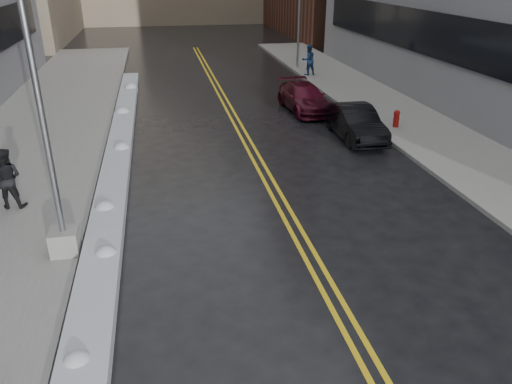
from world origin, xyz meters
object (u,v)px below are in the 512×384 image
fire_hydrant (396,118)px  pedestrian_b (6,178)px  traffic_signal (299,16)px  lamppost (50,160)px  pedestrian_east (308,60)px  car_black (355,123)px  car_maroon (304,98)px

fire_hydrant → pedestrian_b: pedestrian_b is taller
traffic_signal → lamppost: bearing=-118.2°
pedestrian_east → car_black: (-1.57, -12.02, -0.40)m
pedestrian_b → pedestrian_east: (13.64, 16.38, 0.04)m
fire_hydrant → traffic_signal: 14.30m
car_black → car_maroon: size_ratio=0.93×
pedestrian_east → car_black: size_ratio=0.45×
fire_hydrant → car_maroon: (-2.98, 3.79, 0.08)m
pedestrian_b → lamppost: bearing=129.5°
car_black → traffic_signal: bearing=84.1°
lamppost → traffic_signal: size_ratio=1.27×
traffic_signal → pedestrian_east: 3.57m
traffic_signal → pedestrian_east: (-0.06, -2.70, -2.33)m
lamppost → fire_hydrant: size_ratio=10.45×
traffic_signal → pedestrian_b: traffic_signal is taller
fire_hydrant → car_maroon: car_maroon is taller
fire_hydrant → traffic_signal: bearing=92.0°
lamppost → fire_hydrant: (12.30, 8.00, -1.98)m
lamppost → pedestrian_b: size_ratio=4.35×
traffic_signal → pedestrian_east: bearing=-91.3°
fire_hydrant → pedestrian_east: size_ratio=0.40×
car_maroon → pedestrian_east: bearing=69.7°
fire_hydrant → car_maroon: 4.82m
traffic_signal → car_black: (-1.63, -14.72, -2.74)m
fire_hydrant → car_black: bearing=-161.4°
fire_hydrant → lamppost: bearing=-147.0°
fire_hydrant → pedestrian_east: bearing=92.8°
fire_hydrant → pedestrian_b: bearing=-160.3°
car_black → car_maroon: bearing=101.1°
car_maroon → car_black: bearing=-81.7°
car_black → fire_hydrant: bearing=19.1°
lamppost → traffic_signal: lamppost is taller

